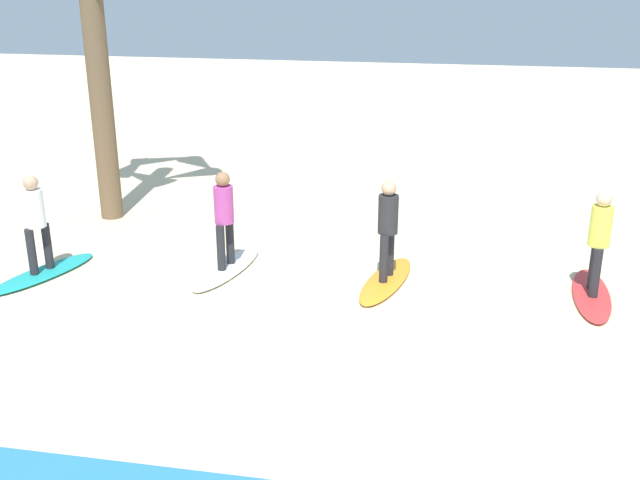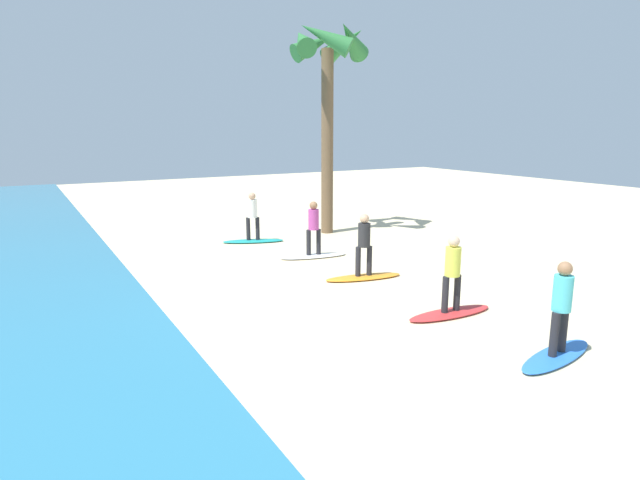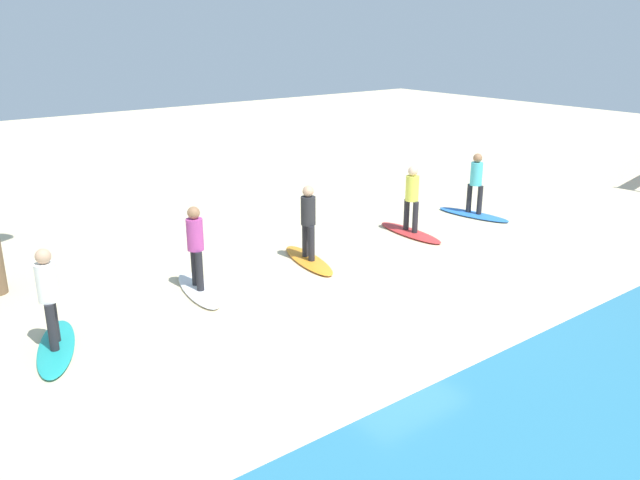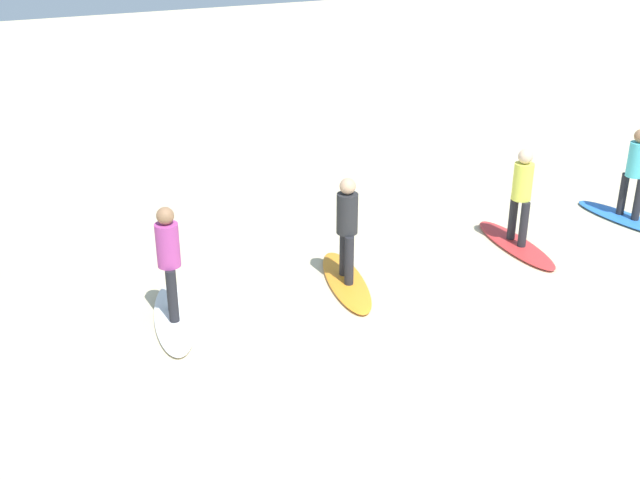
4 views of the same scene
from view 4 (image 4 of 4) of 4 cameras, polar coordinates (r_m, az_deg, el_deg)
The scene contains 9 objects.
ground_plane at distance 10.73m, azimuth 9.08°, elevation -7.90°, with size 60.00×60.00×0.00m, color beige.
surfboard_blue at distance 15.46m, azimuth 21.16°, elevation 1.43°, with size 2.10×0.56×0.09m, color blue.
surfer_blue at distance 15.12m, azimuth 21.73°, elevation 4.88°, with size 0.32×0.45×1.64m.
surfboard_red at distance 13.81m, azimuth 13.87°, elevation -0.32°, with size 2.10×0.56×0.09m, color red.
surfer_red at distance 13.44m, azimuth 14.29°, elevation 3.52°, with size 0.32×0.46×1.64m.
surfboard_orange at distance 12.22m, azimuth 1.89°, elevation -2.99°, with size 2.10×0.56×0.09m, color orange.
surfer_orange at distance 11.79m, azimuth 1.96°, elevation 1.27°, with size 0.32×0.45×1.64m.
surfboard_white at distance 11.44m, azimuth -10.43°, elevation -5.51°, with size 2.10×0.56×0.09m, color white.
surfer_white at distance 10.98m, azimuth -10.82°, elevation -1.04°, with size 0.32×0.45×1.64m.
Camera 4 is at (5.19, 7.43, 5.73)m, focal length 44.55 mm.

